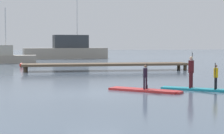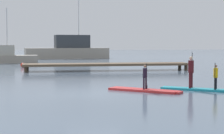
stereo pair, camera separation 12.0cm
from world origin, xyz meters
name	(u,v)px [view 2 (the right image)]	position (x,y,z in m)	size (l,w,h in m)	color
ground_plane	(95,93)	(0.00, 0.00, 0.00)	(240.00, 240.00, 0.00)	slate
paddleboard_near	(145,90)	(2.35, 0.16, 0.05)	(3.10, 2.79, 0.10)	red
paddler_child_solo	(145,76)	(2.37, 0.16, 0.73)	(0.31, 0.33, 1.18)	black
paddleboard_far	(197,89)	(4.89, 0.08, 0.05)	(3.12, 2.44, 0.10)	#1E9EB2
paddler_adult	(191,70)	(4.64, 0.28, 0.96)	(0.37, 0.41, 1.67)	#4C1419
paddler_child_front	(216,76)	(5.56, -0.41, 0.73)	(0.29, 0.34, 1.23)	black
fishing_boat_white_large	(68,50)	(1.07, 40.16, 1.24)	(12.42, 4.82, 9.41)	#9E9384
fishing_boat_green_midground	(7,56)	(-6.54, 27.77, 0.77)	(6.49, 2.16, 6.22)	#9E9384
floating_dock	(107,64)	(2.79, 14.05, 0.50)	(13.54, 2.14, 0.60)	brown
mooring_buoy_near	(23,65)	(-4.30, 19.61, 0.21)	(0.41, 0.41, 0.41)	red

